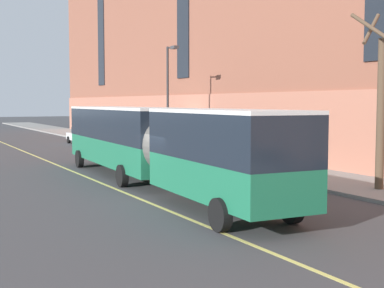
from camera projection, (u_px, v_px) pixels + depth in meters
name	position (u px, v px, depth m)	size (l,w,h in m)	color
ground_plane	(170.00, 199.00, 20.77)	(260.00, 260.00, 0.00)	#424244
sidewalk	(298.00, 174.00, 27.55)	(4.86, 160.00, 0.15)	gray
city_bus	(152.00, 141.00, 23.79)	(3.73, 20.91, 3.53)	#1E704C
parked_car_white_1	(266.00, 168.00, 24.17)	(1.92, 4.68, 1.56)	silver
parked_car_navy_2	(129.00, 144.00, 38.49)	(2.11, 4.72, 1.56)	navy
parked_car_white_3	(82.00, 135.00, 48.63)	(1.94, 4.55, 1.56)	silver
parked_car_silver_5	(193.00, 156.00, 29.93)	(2.07, 4.39, 1.56)	#B7B7BC
street_tree_mid_block	(381.00, 102.00, 22.08)	(1.91, 1.86, 7.35)	brown
street_lamp	(169.00, 89.00, 36.49)	(0.36, 1.48, 7.42)	#2D2D30
lane_centerline	(118.00, 190.00, 22.93)	(0.16, 140.00, 0.01)	#E0D66B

